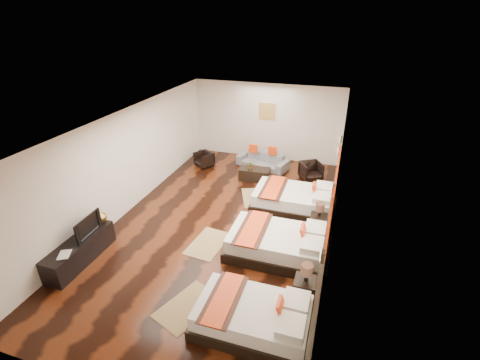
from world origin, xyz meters
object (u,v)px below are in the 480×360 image
(bed_mid, at_px, (280,243))
(tv_console, at_px, (80,251))
(sofa, at_px, (262,160))
(nightstand_b, at_px, (318,222))
(bed_far, at_px, (295,199))
(book, at_px, (58,255))
(coffee_table, at_px, (255,174))
(armchair_left, at_px, (204,159))
(nightstand_a, at_px, (305,287))
(tv, at_px, (85,226))
(figurine, at_px, (99,216))
(armchair_right, at_px, (311,171))
(table_plant, at_px, (251,165))
(bed_near, at_px, (254,317))

(bed_mid, bearing_deg, tv_console, -159.47)
(sofa, bearing_deg, nightstand_b, -39.99)
(bed_far, distance_m, tv_console, 5.60)
(bed_mid, height_order, book, bed_mid)
(sofa, bearing_deg, coffee_table, -74.15)
(bed_mid, bearing_deg, armchair_left, 131.42)
(nightstand_a, xyz_separation_m, tv, (-4.89, -0.12, 0.50))
(tv, xyz_separation_m, figurine, (-0.05, 0.53, -0.07))
(armchair_right, bearing_deg, table_plant, 166.68)
(armchair_left, relative_size, coffee_table, 0.58)
(tv, distance_m, table_plant, 5.44)
(bed_near, bearing_deg, coffee_table, 105.39)
(armchair_left, bearing_deg, bed_far, 2.52)
(coffee_table, distance_m, table_plant, 0.36)
(armchair_left, bearing_deg, bed_near, -28.92)
(bed_mid, xyz_separation_m, sofa, (-1.58, 4.64, -0.03))
(sofa, height_order, armchair_left, sofa)
(bed_near, xyz_separation_m, figurine, (-4.20, 1.36, 0.45))
(armchair_right, relative_size, coffee_table, 0.66)
(nightstand_b, relative_size, coffee_table, 0.82)
(bed_far, bearing_deg, bed_near, -90.04)
(tv, xyz_separation_m, sofa, (2.57, 5.95, -0.52))
(armchair_left, relative_size, table_plant, 2.24)
(nightstand_a, distance_m, coffee_table, 5.32)
(armchair_right, relative_size, table_plant, 2.54)
(bed_near, bearing_deg, bed_mid, 89.91)
(tv, xyz_separation_m, coffee_table, (2.57, 4.90, -0.59))
(armchair_left, bearing_deg, tv, -64.50)
(tv_console, xyz_separation_m, armchair_left, (0.58, 5.68, -0.01))
(bed_near, height_order, armchair_left, bed_near)
(bed_mid, bearing_deg, book, -153.16)
(sofa, height_order, table_plant, table_plant)
(book, bearing_deg, coffee_table, 65.38)
(coffee_table, bearing_deg, sofa, 90.00)
(figurine, bearing_deg, tv_console, -90.00)
(sofa, bearing_deg, nightstand_a, -52.39)
(nightstand_b, height_order, tv_console, nightstand_b)
(nightstand_a, relative_size, tv, 1.01)
(nightstand_b, distance_m, book, 5.97)
(figurine, relative_size, sofa, 0.18)
(book, xyz_separation_m, figurine, (0.00, 1.33, 0.15))
(tv_console, xyz_separation_m, coffee_table, (2.62, 5.16, -0.08))
(tv_console, relative_size, figurine, 5.38)
(nightstand_b, xyz_separation_m, armchair_left, (-4.37, 2.90, -0.02))
(book, relative_size, table_plant, 1.19)
(bed_far, xyz_separation_m, book, (-4.20, -4.26, 0.27))
(figurine, height_order, coffee_table, figurine)
(bed_near, distance_m, armchair_left, 7.23)
(bed_near, bearing_deg, table_plant, 106.73)
(bed_far, bearing_deg, tv, -140.20)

